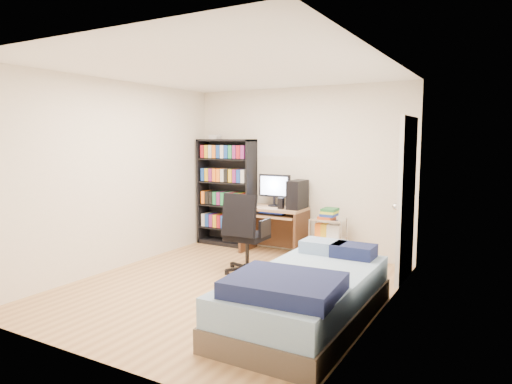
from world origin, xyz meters
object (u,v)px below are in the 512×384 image
Objects in this scene: computer_desk at (281,212)px; office_chair at (246,247)px; bed at (306,295)px; media_shelf at (226,191)px.

office_chair is at bearing -87.93° from computer_desk.
office_chair is 0.50× the size of bed.
office_chair reaches higher than bed.
office_chair is (0.04, -1.11, -0.31)m from computer_desk.
computer_desk is 1.15m from office_chair.
computer_desk is at bearing -5.32° from media_shelf.
office_chair is at bearing -48.06° from media_shelf.
media_shelf is at bearing 128.93° from office_chair.
bed is at bearing -43.10° from office_chair.
office_chair is at bearing 139.91° from bed.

